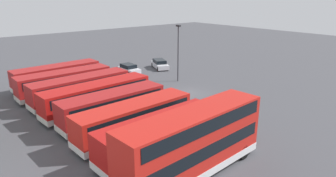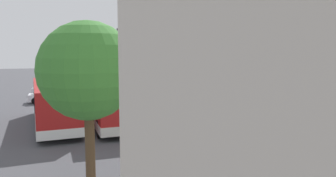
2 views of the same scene
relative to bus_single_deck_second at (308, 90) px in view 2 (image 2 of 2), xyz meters
The scene contains 13 objects.
ground_plane 15.07m from the bus_single_deck_second, 51.91° to the right, with size 140.00×140.00×0.00m, color #47474C.
bus_single_deck_second is the anchor object (origin of this frame).
bus_single_deck_third 3.77m from the bus_single_deck_second, ahead, with size 3.04×10.92×2.95m.
bus_single_deck_fourth 7.49m from the bus_single_deck_second, ahead, with size 2.87×10.44×2.95m.
bus_single_deck_fifth 11.15m from the bus_single_deck_second, ahead, with size 3.30×11.83×2.95m.
bus_single_deck_sixth 14.72m from the bus_single_deck_second, ahead, with size 3.16×11.37×2.95m.
bus_single_deck_seventh 18.28m from the bus_single_deck_second, ahead, with size 2.67×10.96×2.95m.
bus_single_deck_far_end 21.84m from the bus_single_deck_second, ahead, with size 3.07×11.00×2.95m.
car_hatchback_silver 25.07m from the bus_single_deck_second, 27.45° to the right, with size 3.92×1.84×1.43m.
car_small_green 27.81m from the bus_single_deck_second, 38.30° to the right, with size 4.85×3.35×1.43m.
lamp_post_tall 20.51m from the bus_single_deck_second, 45.41° to the right, with size 0.70×0.30×7.74m.
tree_leftmost 16.18m from the bus_single_deck_second, 48.71° to the left, with size 4.16×4.16×6.60m.
tree_midleft 23.88m from the bus_single_deck_second, 28.80° to the left, with size 3.57×3.57×6.26m.
Camera 2 is at (12.84, 35.20, 5.17)m, focal length 34.98 mm.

